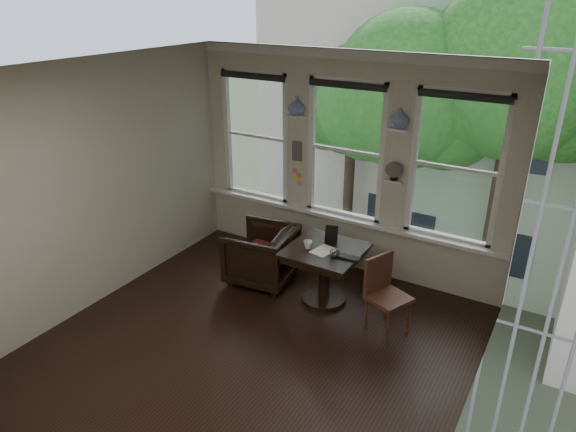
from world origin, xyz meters
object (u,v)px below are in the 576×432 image
Objects in this scene: armchair_left at (261,255)px; side_chair_right at (389,298)px; laptop at (347,259)px; mug at (308,245)px; table at (324,275)px.

armchair_left is 1.91m from side_chair_right.
side_chair_right reaches higher than laptop.
mug reaches higher than laptop.
side_chair_right reaches higher than armchair_left.
table is 0.98× the size of side_chair_right.
table is at bearing 100.94° from side_chair_right.
armchair_left reaches higher than table.
side_chair_right is (0.92, -0.20, 0.09)m from table.
mug is at bearing 107.94° from side_chair_right.
side_chair_right is at bearing -12.48° from table.
laptop is at bearing 75.50° from armchair_left.
side_chair_right is 0.66m from laptop.
mug is (-0.19, -0.10, 0.42)m from table.
table is at bearing 26.98° from mug.
armchair_left reaches higher than laptop.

